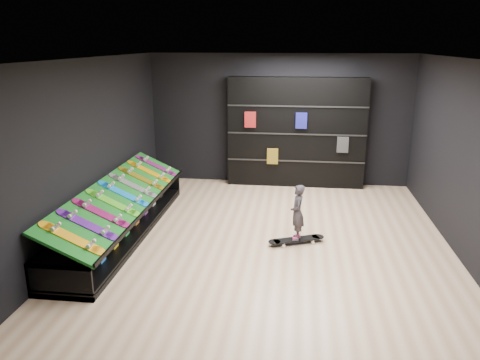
# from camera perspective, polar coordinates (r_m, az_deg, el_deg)

# --- Properties ---
(floor) EXTENTS (6.00, 7.00, 0.01)m
(floor) POSITION_cam_1_polar(r_m,az_deg,el_deg) (8.01, 3.40, -7.41)
(floor) COLOR beige
(floor) RESTS_ON ground
(ceiling) EXTENTS (6.00, 7.00, 0.01)m
(ceiling) POSITION_cam_1_polar(r_m,az_deg,el_deg) (7.33, 3.81, 14.57)
(ceiling) COLOR white
(ceiling) RESTS_ON ground
(wall_back) EXTENTS (6.00, 0.02, 3.00)m
(wall_back) POSITION_cam_1_polar(r_m,az_deg,el_deg) (10.96, 4.79, 7.31)
(wall_back) COLOR black
(wall_back) RESTS_ON ground
(wall_front) EXTENTS (6.00, 0.02, 3.00)m
(wall_front) POSITION_cam_1_polar(r_m,az_deg,el_deg) (4.21, 0.48, -7.97)
(wall_front) COLOR black
(wall_front) RESTS_ON ground
(wall_left) EXTENTS (0.02, 7.00, 3.00)m
(wall_left) POSITION_cam_1_polar(r_m,az_deg,el_deg) (8.27, -17.68, 3.55)
(wall_left) COLOR black
(wall_left) RESTS_ON ground
(wall_right) EXTENTS (0.02, 7.00, 3.00)m
(wall_right) POSITION_cam_1_polar(r_m,az_deg,el_deg) (7.94, 25.76, 2.15)
(wall_right) COLOR black
(wall_right) RESTS_ON ground
(display_rack) EXTENTS (0.90, 4.50, 0.50)m
(display_rack) POSITION_cam_1_polar(r_m,az_deg,el_deg) (8.45, -14.16, -4.77)
(display_rack) COLOR black
(display_rack) RESTS_ON ground
(turf_ramp) EXTENTS (0.92, 4.50, 0.46)m
(turf_ramp) POSITION_cam_1_polar(r_m,az_deg,el_deg) (8.28, -14.05, -1.82)
(turf_ramp) COLOR #0D5815
(turf_ramp) RESTS_ON display_rack
(back_shelving) EXTENTS (3.12, 0.36, 2.49)m
(back_shelving) POSITION_cam_1_polar(r_m,az_deg,el_deg) (10.82, 6.87, 5.76)
(back_shelving) COLOR black
(back_shelving) RESTS_ON ground
(floor_skateboard) EXTENTS (0.99, 0.59, 0.09)m
(floor_skateboard) POSITION_cam_1_polar(r_m,az_deg,el_deg) (7.93, 6.88, -7.38)
(floor_skateboard) COLOR black
(floor_skateboard) RESTS_ON ground
(child) EXTENTS (0.16, 0.22, 0.56)m
(child) POSITION_cam_1_polar(r_m,az_deg,el_deg) (7.81, 6.96, -5.22)
(child) COLOR black
(child) RESTS_ON floor_skateboard
(display_board_0) EXTENTS (0.93, 0.22, 0.50)m
(display_board_0) POSITION_cam_1_polar(r_m,az_deg,el_deg) (6.64, -19.78, -6.69)
(display_board_0) COLOR orange
(display_board_0) RESTS_ON turf_ramp
(display_board_1) EXTENTS (0.93, 0.22, 0.50)m
(display_board_1) POSITION_cam_1_polar(r_m,az_deg,el_deg) (7.04, -18.08, -5.21)
(display_board_1) COLOR purple
(display_board_1) RESTS_ON turf_ramp
(display_board_2) EXTENTS (0.93, 0.22, 0.50)m
(display_board_2) POSITION_cam_1_polar(r_m,az_deg,el_deg) (7.44, -16.56, -3.89)
(display_board_2) COLOR #E5198C
(display_board_2) RESTS_ON turf_ramp
(display_board_3) EXTENTS (0.93, 0.22, 0.50)m
(display_board_3) POSITION_cam_1_polar(r_m,az_deg,el_deg) (7.85, -15.20, -2.71)
(display_board_3) COLOR green
(display_board_3) RESTS_ON turf_ramp
(display_board_4) EXTENTS (0.93, 0.22, 0.50)m
(display_board_4) POSITION_cam_1_polar(r_m,az_deg,el_deg) (8.27, -13.99, -1.64)
(display_board_4) COLOR blue
(display_board_4) RESTS_ON turf_ramp
(display_board_5) EXTENTS (0.93, 0.22, 0.50)m
(display_board_5) POSITION_cam_1_polar(r_m,az_deg,el_deg) (8.69, -12.89, -0.68)
(display_board_5) COLOR black
(display_board_5) RESTS_ON turf_ramp
(display_board_6) EXTENTS (0.93, 0.22, 0.50)m
(display_board_6) POSITION_cam_1_polar(r_m,az_deg,el_deg) (9.12, -11.89, 0.20)
(display_board_6) COLOR yellow
(display_board_6) RESTS_ON turf_ramp
(display_board_7) EXTENTS (0.93, 0.22, 0.50)m
(display_board_7) POSITION_cam_1_polar(r_m,az_deg,el_deg) (9.55, -10.98, 1.00)
(display_board_7) COLOR yellow
(display_board_7) RESTS_ON turf_ramp
(display_board_8) EXTENTS (0.93, 0.22, 0.50)m
(display_board_8) POSITION_cam_1_polar(r_m,az_deg,el_deg) (9.98, -10.16, 1.72)
(display_board_8) COLOR #2626BF
(display_board_8) RESTS_ON turf_ramp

